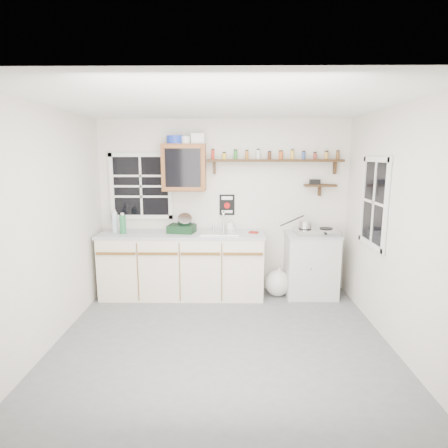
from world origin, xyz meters
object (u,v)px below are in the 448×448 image
object	(u,v)px
main_cabinet	(182,264)
spice_shelf	(275,160)
right_cabinet	(311,265)
hotplate	(315,231)
upper_cabinet	(184,167)
dish_rack	(183,226)

from	to	relation	value
main_cabinet	spice_shelf	distance (m)	1.98
right_cabinet	hotplate	distance (m)	0.49
right_cabinet	upper_cabinet	world-z (taller)	upper_cabinet
upper_cabinet	dish_rack	xyz separation A→B (m)	(-0.02, -0.11, -0.82)
main_cabinet	hotplate	world-z (taller)	hotplate
right_cabinet	upper_cabinet	size ratio (longest dim) A/B	1.40
dish_rack	hotplate	world-z (taller)	dish_rack
main_cabinet	spice_shelf	xyz separation A→B (m)	(1.31, 0.21, 1.47)
upper_cabinet	spice_shelf	distance (m)	1.28
dish_rack	hotplate	distance (m)	1.87
main_cabinet	right_cabinet	xyz separation A→B (m)	(1.83, 0.03, -0.01)
main_cabinet	dish_rack	world-z (taller)	dish_rack
upper_cabinet	hotplate	xyz separation A→B (m)	(1.84, -0.14, -0.88)
upper_cabinet	dish_rack	size ratio (longest dim) A/B	1.59
main_cabinet	hotplate	size ratio (longest dim) A/B	3.72
spice_shelf	dish_rack	xyz separation A→B (m)	(-1.30, -0.18, -0.92)
hotplate	main_cabinet	bearing A→B (deg)	173.36
spice_shelf	hotplate	size ratio (longest dim) A/B	3.08
right_cabinet	dish_rack	size ratio (longest dim) A/B	2.23
upper_cabinet	spice_shelf	size ratio (longest dim) A/B	0.34
main_cabinet	dish_rack	distance (m)	0.55
spice_shelf	main_cabinet	bearing A→B (deg)	-170.78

